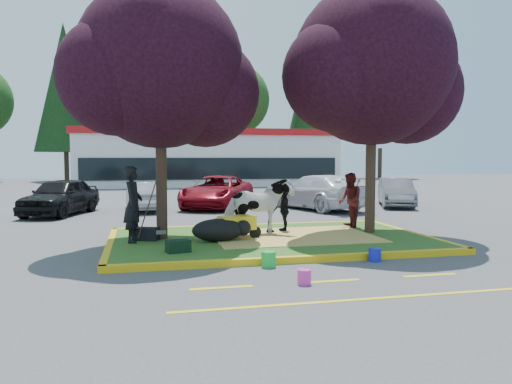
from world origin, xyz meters
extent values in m
plane|color=#424244|center=(0.00, 0.00, 0.00)|extent=(90.00, 90.00, 0.00)
cube|color=#25541A|center=(0.00, 0.00, 0.07)|extent=(8.00, 5.00, 0.15)
cube|color=gold|center=(0.00, -2.58, 0.07)|extent=(8.30, 0.16, 0.15)
cube|color=gold|center=(0.00, 2.58, 0.07)|extent=(8.30, 0.16, 0.15)
cube|color=gold|center=(-4.08, 0.00, 0.07)|extent=(0.16, 5.30, 0.15)
cube|color=gold|center=(4.08, 0.00, 0.07)|extent=(0.16, 5.30, 0.15)
cube|color=#D8BB59|center=(0.60, 0.00, 0.15)|extent=(4.20, 3.00, 0.01)
cylinder|color=black|center=(-2.80, 0.40, 1.91)|extent=(0.28, 0.28, 3.53)
sphere|color=black|center=(-2.80, 0.40, 4.56)|extent=(4.20, 4.20, 4.20)
sphere|color=black|center=(-1.64, 0.60, 3.93)|extent=(2.86, 2.86, 2.86)
sphere|color=black|center=(-3.85, 0.10, 4.18)|extent=(2.86, 2.86, 2.86)
cylinder|color=black|center=(2.90, 0.20, 2.00)|extent=(0.28, 0.28, 3.70)
sphere|color=black|center=(2.90, 0.20, 4.77)|extent=(4.40, 4.40, 4.40)
sphere|color=black|center=(4.11, 0.40, 4.11)|extent=(2.99, 2.99, 2.99)
sphere|color=black|center=(1.80, -0.10, 4.37)|extent=(2.99, 2.99, 2.99)
cube|color=yellow|center=(-2.00, -4.20, 0.00)|extent=(1.10, 0.12, 0.01)
cube|color=yellow|center=(0.00, -4.20, 0.00)|extent=(1.10, 0.12, 0.01)
cube|color=yellow|center=(2.00, -4.20, 0.00)|extent=(1.10, 0.12, 0.01)
cube|color=yellow|center=(0.00, -5.40, 0.00)|extent=(6.00, 0.10, 0.01)
cube|color=silver|center=(2.00, 28.00, 2.00)|extent=(20.00, 8.00, 4.00)
cube|color=#AB1214|center=(2.00, 28.00, 4.15)|extent=(20.40, 8.40, 0.50)
cube|color=black|center=(2.00, 23.95, 1.40)|extent=(19.00, 0.10, 1.60)
cylinder|color=black|center=(-10.00, 37.00, 1.96)|extent=(0.44, 0.44, 3.92)
cone|color=black|center=(-10.00, 37.00, 8.68)|extent=(5.60, 5.60, 11.90)
cylinder|color=black|center=(-2.00, 38.50, 1.54)|extent=(0.44, 0.44, 3.08)
sphere|color=#143811|center=(-2.00, 38.50, 6.82)|extent=(6.16, 6.16, 6.16)
cylinder|color=black|center=(6.00, 37.50, 1.82)|extent=(0.44, 0.44, 3.64)
sphere|color=#143811|center=(6.00, 37.50, 8.06)|extent=(7.28, 7.28, 7.28)
cylinder|color=black|center=(14.00, 38.00, 1.75)|extent=(0.44, 0.44, 3.50)
cone|color=black|center=(14.00, 38.00, 7.75)|extent=(5.00, 5.00, 10.62)
cylinder|color=black|center=(22.00, 37.00, 1.61)|extent=(0.44, 0.44, 3.22)
sphere|color=#143811|center=(22.00, 37.00, 7.13)|extent=(6.44, 6.44, 6.44)
imported|color=white|center=(-0.26, 0.38, 0.91)|extent=(1.95, 1.21, 1.53)
ellipsoid|color=black|center=(-1.46, -0.35, 0.43)|extent=(1.46, 1.08, 0.57)
imported|color=black|center=(-3.51, 0.02, 1.09)|extent=(0.57, 0.76, 1.88)
imported|color=#4A1516|center=(2.76, 1.24, 0.97)|extent=(0.70, 0.86, 1.64)
imported|color=black|center=(0.62, 0.93, 0.74)|extent=(0.42, 0.74, 1.19)
cylinder|color=black|center=(-0.45, -0.10, 0.31)|extent=(0.32, 0.13, 0.31)
cylinder|color=slate|center=(-1.24, -0.29, 0.26)|extent=(0.04, 0.04, 0.23)
cylinder|color=slate|center=(-1.24, 0.09, 0.26)|extent=(0.04, 0.04, 0.23)
cube|color=yellow|center=(-0.93, -0.10, 0.57)|extent=(0.97, 0.70, 0.35)
cylinder|color=slate|center=(-1.59, -0.29, 0.59)|extent=(0.57, 0.16, 0.29)
cylinder|color=slate|center=(-1.59, 0.09, 0.59)|extent=(0.57, 0.16, 0.29)
cube|color=black|center=(-3.21, 0.23, 0.31)|extent=(0.71, 0.55, 0.32)
cube|color=black|center=(-2.54, -1.57, 0.29)|extent=(0.57, 0.42, 0.27)
cylinder|color=green|center=(-0.80, -2.80, 0.16)|extent=(0.38, 0.38, 0.32)
cylinder|color=#E733AA|center=(-0.54, -4.29, 0.13)|extent=(0.32, 0.32, 0.26)
cylinder|color=#1722BF|center=(1.56, -2.80, 0.14)|extent=(0.32, 0.32, 0.29)
imported|color=black|center=(-6.37, 8.00, 0.72)|extent=(2.97, 4.57, 1.45)
imported|color=gray|center=(-3.17, 8.81, 0.60)|extent=(1.62, 3.76, 1.20)
imported|color=maroon|center=(0.01, 9.38, 0.71)|extent=(4.29, 5.63, 1.42)
imported|color=silver|center=(4.10, 7.78, 0.74)|extent=(3.61, 5.53, 1.49)
imported|color=#5C5F64|center=(8.02, 8.04, 0.64)|extent=(2.73, 4.11, 1.28)
camera|label=1|loc=(-3.34, -12.54, 2.24)|focal=35.00mm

